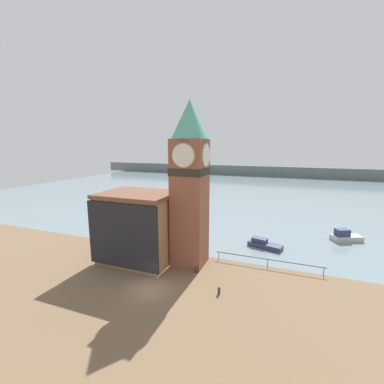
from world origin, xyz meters
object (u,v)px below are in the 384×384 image
(mooring_bollard_far, at_px, (196,269))
(mooring_bollard_near, at_px, (219,290))
(pier_building, at_px, (138,227))
(clock_tower, at_px, (190,181))
(boat_near, at_px, (264,244))
(boat_far, at_px, (345,236))

(mooring_bollard_far, bearing_deg, mooring_bollard_near, -43.27)
(pier_building, bearing_deg, clock_tower, 11.55)
(pier_building, relative_size, boat_near, 1.83)
(boat_near, bearing_deg, clock_tower, -118.80)
(clock_tower, bearing_deg, boat_far, 38.37)
(pier_building, height_order, boat_near, pier_building)
(mooring_bollard_near, bearing_deg, boat_far, 55.35)
(boat_near, relative_size, mooring_bollard_near, 6.43)
(mooring_bollard_near, xyz_separation_m, mooring_bollard_far, (-3.78, 3.55, -0.05))
(mooring_bollard_near, bearing_deg, mooring_bollard_far, 136.73)
(pier_building, distance_m, mooring_bollard_far, 9.46)
(pier_building, bearing_deg, mooring_bollard_far, -4.99)
(boat_far, xyz_separation_m, mooring_bollard_far, (-18.99, -18.46, -0.31))
(pier_building, xyz_separation_m, mooring_bollard_far, (8.44, -0.74, -4.23))
(pier_building, distance_m, boat_far, 32.89)
(clock_tower, bearing_deg, mooring_bollard_far, -52.37)
(boat_far, bearing_deg, mooring_bollard_near, -147.81)
(boat_near, distance_m, mooring_bollard_far, 12.98)
(pier_building, height_order, mooring_bollard_near, pier_building)
(boat_far, relative_size, mooring_bollard_far, 6.67)
(clock_tower, height_order, boat_far, clock_tower)
(pier_building, bearing_deg, boat_near, 33.58)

